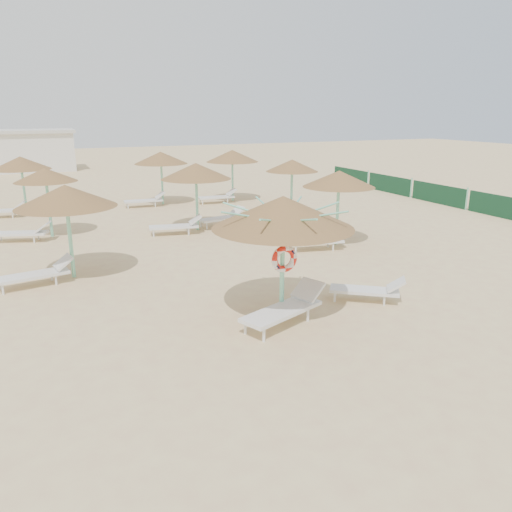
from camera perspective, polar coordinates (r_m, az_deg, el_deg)
name	(u,v)px	position (r m, az deg, el deg)	size (l,w,h in m)	color
ground	(291,314)	(12.08, 4.02, -6.58)	(120.00, 120.00, 0.00)	#D9C384
main_palapa	(283,213)	(11.15, 3.10, 4.97)	(3.21, 3.21, 2.88)	#7EDAB5
lounger_main_a	(286,308)	(11.38, 3.47, -5.92)	(2.34, 1.46, 0.82)	silver
lounger_main_b	(369,290)	(13.00, 12.83, -3.76)	(1.82, 1.54, 0.67)	silver
palapa_field	(170,170)	(21.47, -9.77, 9.70)	(14.15, 13.44, 2.71)	#7EDAB5
service_hut	(20,151)	(44.91, -25.37, 10.84)	(8.40, 4.40, 3.25)	silver
windbreak_fence	(439,194)	(27.93, 20.17, 6.65)	(0.08, 19.84, 1.10)	#1C5534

